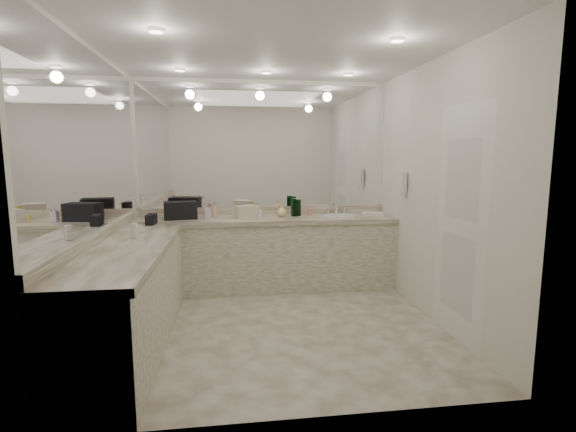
{
  "coord_description": "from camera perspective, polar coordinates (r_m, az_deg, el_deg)",
  "views": [
    {
      "loc": [
        -0.4,
        -3.9,
        1.65
      ],
      "look_at": [
        0.17,
        0.4,
        1.03
      ],
      "focal_mm": 26.0,
      "sensor_mm": 36.0,
      "label": 1
    }
  ],
  "objects": [
    {
      "name": "floor",
      "position": [
        4.26,
        -1.65,
        -14.64
      ],
      "size": [
        3.2,
        3.2,
        0.0
      ],
      "primitive_type": "plane",
      "color": "beige",
      "rests_on": "ground"
    },
    {
      "name": "ceiling",
      "position": [
        4.04,
        -1.81,
        21.78
      ],
      "size": [
        3.2,
        3.2,
        0.0
      ],
      "primitive_type": "plane",
      "color": "white",
      "rests_on": "floor"
    },
    {
      "name": "wall_back",
      "position": [
        5.43,
        -3.36,
        4.46
      ],
      "size": [
        3.2,
        0.02,
        2.6
      ],
      "primitive_type": "cube",
      "color": "silver",
      "rests_on": "floor"
    },
    {
      "name": "wall_left",
      "position": [
        4.1,
        -24.6,
        2.53
      ],
      "size": [
        0.02,
        3.0,
        2.6
      ],
      "primitive_type": "cube",
      "color": "silver",
      "rests_on": "floor"
    },
    {
      "name": "wall_right",
      "position": [
        4.4,
        19.51,
        3.14
      ],
      "size": [
        0.02,
        3.0,
        2.6
      ],
      "primitive_type": "cube",
      "color": "silver",
      "rests_on": "floor"
    },
    {
      "name": "vanity_back_base",
      "position": [
        5.27,
        -3.04,
        -5.35
      ],
      "size": [
        3.2,
        0.6,
        0.84
      ],
      "primitive_type": "cube",
      "color": "silver",
      "rests_on": "floor"
    },
    {
      "name": "vanity_back_top",
      "position": [
        5.17,
        -3.06,
        -0.52
      ],
      "size": [
        3.2,
        0.64,
        0.06
      ],
      "primitive_type": "cube",
      "color": "beige",
      "rests_on": "vanity_back_base"
    },
    {
      "name": "vanity_left_base",
      "position": [
        3.91,
        -20.84,
        -10.7
      ],
      "size": [
        0.6,
        2.4,
        0.84
      ],
      "primitive_type": "cube",
      "color": "silver",
      "rests_on": "floor"
    },
    {
      "name": "vanity_left_top",
      "position": [
        3.79,
        -21.03,
        -4.25
      ],
      "size": [
        0.64,
        2.42,
        0.06
      ],
      "primitive_type": "cube",
      "color": "beige",
      "rests_on": "vanity_left_base"
    },
    {
      "name": "backsplash_back",
      "position": [
        5.44,
        -3.31,
        0.77
      ],
      "size": [
        3.2,
        0.04,
        0.1
      ],
      "primitive_type": "cube",
      "color": "beige",
      "rests_on": "vanity_back_top"
    },
    {
      "name": "backsplash_left",
      "position": [
        4.14,
        -24.05,
        -2.29
      ],
      "size": [
        0.04,
        3.0,
        0.1
      ],
      "primitive_type": "cube",
      "color": "beige",
      "rests_on": "vanity_left_top"
    },
    {
      "name": "mirror_back",
      "position": [
        5.41,
        -3.39,
        9.48
      ],
      "size": [
        3.12,
        0.01,
        1.55
      ],
      "primitive_type": "cube",
      "color": "white",
      "rests_on": "wall_back"
    },
    {
      "name": "mirror_left",
      "position": [
        4.08,
        -24.84,
        9.18
      ],
      "size": [
        0.01,
        2.92,
        1.55
      ],
      "primitive_type": "cube",
      "color": "white",
      "rests_on": "wall_left"
    },
    {
      "name": "sink",
      "position": [
        5.33,
        7.15,
        -0.03
      ],
      "size": [
        0.44,
        0.44,
        0.03
      ],
      "primitive_type": "cylinder",
      "color": "white",
      "rests_on": "vanity_back_top"
    },
    {
      "name": "faucet",
      "position": [
        5.52,
        6.61,
        1.04
      ],
      "size": [
        0.24,
        0.16,
        0.14
      ],
      "primitive_type": "cube",
      "color": "silver",
      "rests_on": "vanity_back_top"
    },
    {
      "name": "wall_phone",
      "position": [
        5.01,
        15.44,
        4.44
      ],
      "size": [
        0.06,
        0.1,
        0.24
      ],
      "primitive_type": "cube",
      "color": "white",
      "rests_on": "wall_right"
    },
    {
      "name": "door",
      "position": [
        3.99,
        22.42,
        -1.1
      ],
      "size": [
        0.02,
        0.82,
        2.1
      ],
      "primitive_type": "cube",
      "color": "white",
      "rests_on": "wall_right"
    },
    {
      "name": "black_toiletry_bag",
      "position": [
        5.19,
        -14.51,
        0.83
      ],
      "size": [
        0.42,
        0.3,
        0.22
      ],
      "primitive_type": "cube",
      "rotation": [
        0.0,
        0.0,
        0.17
      ],
      "color": "black",
      "rests_on": "vanity_back_top"
    },
    {
      "name": "black_bag_spill",
      "position": [
        4.86,
        -18.18,
        -0.46
      ],
      "size": [
        0.1,
        0.21,
        0.11
      ],
      "primitive_type": "cube",
      "rotation": [
        0.0,
        0.0,
        -0.04
      ],
      "color": "black",
      "rests_on": "vanity_left_top"
    },
    {
      "name": "cream_cosmetic_case",
      "position": [
        5.12,
        -5.76,
        0.58
      ],
      "size": [
        0.3,
        0.24,
        0.15
      ],
      "primitive_type": "cube",
      "rotation": [
        0.0,
        0.0,
        0.35
      ],
      "color": "beige",
      "rests_on": "vanity_back_top"
    },
    {
      "name": "hand_towel",
      "position": [
        5.41,
        11.53,
        0.27
      ],
      "size": [
        0.28,
        0.21,
        0.04
      ],
      "primitive_type": "cube",
      "rotation": [
        0.0,
        0.0,
        -0.16
      ],
      "color": "white",
      "rests_on": "vanity_back_top"
    },
    {
      "name": "lotion_left",
      "position": [
        4.07,
        -20.24,
        -1.98
      ],
      "size": [
        0.06,
        0.06,
        0.14
      ],
      "primitive_type": "cylinder",
      "color": "white",
      "rests_on": "vanity_left_top"
    },
    {
      "name": "soap_bottle_a",
      "position": [
        5.15,
        -12.83,
        0.64
      ],
      "size": [
        0.09,
        0.09,
        0.19
      ],
      "primitive_type": "imported",
      "rotation": [
        0.0,
        0.0,
        -0.29
      ],
      "color": "#ECECCE",
      "rests_on": "vanity_back_top"
    },
    {
      "name": "soap_bottle_b",
      "position": [
        5.18,
        -10.97,
        0.62
      ],
      "size": [
        0.09,
        0.09,
        0.17
      ],
      "primitive_type": "imported",
      "rotation": [
        0.0,
        0.0,
        0.2
      ],
      "color": "silver",
      "rests_on": "vanity_back_top"
    },
    {
      "name": "soap_bottle_c",
      "position": [
        5.23,
        -0.86,
        0.77
      ],
      "size": [
        0.14,
        0.14,
        0.15
      ],
      "primitive_type": "imported",
      "rotation": [
        0.0,
        0.0,
        0.21
      ],
      "color": "#FFD98A",
      "rests_on": "vanity_back_top"
    },
    {
      "name": "green_bottle_0",
      "position": [
        5.29,
        0.78,
        1.22
      ],
      "size": [
        0.07,
        0.07,
        0.22
      ],
      "primitive_type": "cylinder",
      "color": "#0C4117",
      "rests_on": "vanity_back_top"
    },
    {
      "name": "green_bottle_1",
      "position": [
        5.24,
        0.96,
        0.98
      ],
      "size": [
        0.07,
        0.07,
        0.19
      ],
      "primitive_type": "cylinder",
      "color": "#0C4117",
      "rests_on": "vanity_back_top"
    },
    {
      "name": "green_bottle_2",
      "position": [
        5.29,
        1.42,
        1.15
      ],
      "size": [
        0.07,
        0.07,
        0.21
      ],
      "primitive_type": "cylinder",
      "color": "#0C4117",
      "rests_on": "vanity_back_top"
    },
    {
      "name": "amenity_bottle_0",
      "position": [
        5.21,
        -10.99,
        0.43
      ],
      "size": [
        0.06,
        0.06,
        0.12
      ],
      "primitive_type": "cylinder",
      "color": "#E0B28C",
      "rests_on": "vanity_back_top"
    },
    {
      "name": "amenity_bottle_1",
      "position": [
        5.24,
        -4.27,
        0.63
      ],
      "size": [
        0.06,
        0.06,
        0.13
      ],
      "primitive_type": "cylinder",
      "color": "#F2D84C",
      "rests_on": "vanity_back_top"
    },
    {
      "name": "amenity_bottle_2",
      "position": [
        5.11,
        -3.81,
        0.29
      ],
      "size": [
        0.04,
        0.04,
        0.1
      ],
      "primitive_type": "cylinder",
      "color": "silver",
      "rests_on": "vanity_back_top"
    },
    {
      "name": "amenity_bottle_3",
      "position": [
        5.36,
        1.53,
        0.62
      ],
      "size": [
        0.05,
        0.05,
        0.09
      ],
      "primitive_type": "cylinder",
      "color": "silver",
      "rests_on": "vanity_back_top"
    },
    {
      "name": "amenity_bottle_4",
      "position": [
        5.34,
        2.95,
        0.49
      ],
      "size": [
        0.05,
        0.05,
        0.08
      ],
      "primitive_type": "cylinder",
      "color": "#E57F66",
      "rests_on": "vanity_back_top"
    },
    {
      "name": "amenity_bottle_5",
      "position": [
        5.28,
        -7.28,
        0.32
      ],
      "size": [
        0.04,
        0.04,
        0.07
      ],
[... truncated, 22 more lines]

